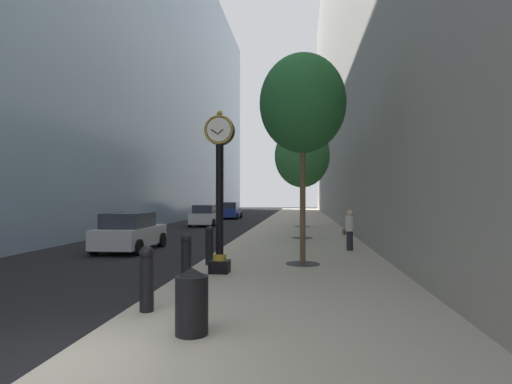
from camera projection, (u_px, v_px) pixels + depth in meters
The scene contains 16 objects.
ground_plane at pixel (258, 226), 32.12m from camera, with size 110.00×110.00×0.00m, color black.
sidewalk_right at pixel (299, 223), 34.76m from camera, with size 6.23×80.00×0.14m, color #ADA593.
building_block_left at pixel (124, 58), 36.63m from camera, with size 9.00×80.00×29.35m.
building_block_right at pixel (390, 34), 34.10m from camera, with size 9.00×80.00×31.63m.
street_clock at pixel (220, 183), 11.68m from camera, with size 0.84×0.55×4.63m.
bollard_nearest at pixel (147, 277), 7.75m from camera, with size 0.28×0.28×1.23m.
bollard_second at pixel (186, 257), 10.40m from camera, with size 0.28×0.28×1.23m.
bollard_third at pixel (210, 244), 13.06m from camera, with size 0.28×0.28×1.23m.
street_tree_near at pixel (303, 104), 13.21m from camera, with size 2.78×2.78×6.77m.
street_tree_mid_near at pixel (302, 156), 21.45m from camera, with size 2.87×2.87×5.95m.
street_tree_mid_far at pixel (302, 164), 29.69m from camera, with size 2.55×2.55×6.00m.
trash_bin at pixel (192, 300), 6.45m from camera, with size 0.53×0.53×1.05m.
pedestrian_walking at pixel (350, 229), 16.55m from camera, with size 0.51×0.42×1.62m.
car_white_near at pixel (206, 216), 32.09m from camera, with size 2.09×4.06×1.65m.
car_blue_mid at pixel (230, 211), 42.63m from camera, with size 2.15×4.40×1.72m.
car_silver_far at pixel (130, 232), 17.47m from camera, with size 2.04×4.12×1.62m.
Camera 1 is at (3.35, -4.98, 2.31)m, focal length 28.81 mm.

